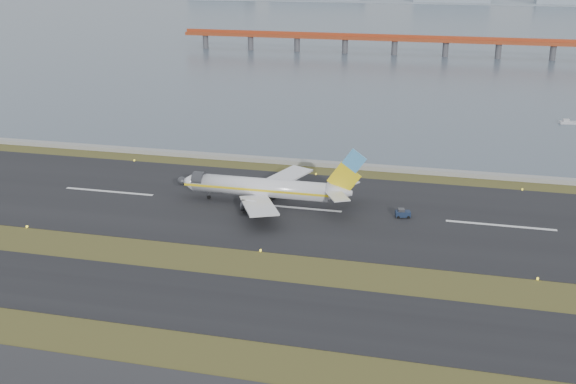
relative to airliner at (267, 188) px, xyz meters
The scene contains 9 objects.
ground 31.44m from the airliner, 80.13° to the right, with size 1000.00×1000.00×0.00m, color #364117.
taxiway_strip 43.26m from the airliner, 82.86° to the right, with size 1000.00×18.00×0.10m, color black.
runway_strip 6.40m from the airliner, ahead, with size 1000.00×45.00×0.10m, color black.
seawall 29.84m from the airliner, 79.60° to the left, with size 1000.00×2.50×1.00m, color #969691.
bay_water 429.26m from the airliner, 89.28° to the left, with size 1400.00×800.00×1.30m, color #435360.
red_pier 220.71m from the airliner, 83.40° to the left, with size 260.00×5.00×10.20m.
airliner is the anchor object (origin of this frame).
pushback_tug 27.33m from the airliner, ahead, with size 3.12×2.25×1.80m.
workboat_near 111.37m from the airliner, 52.99° to the left, with size 6.32×2.97×1.48m.
Camera 1 is at (32.31, -100.89, 49.26)m, focal length 45.00 mm.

